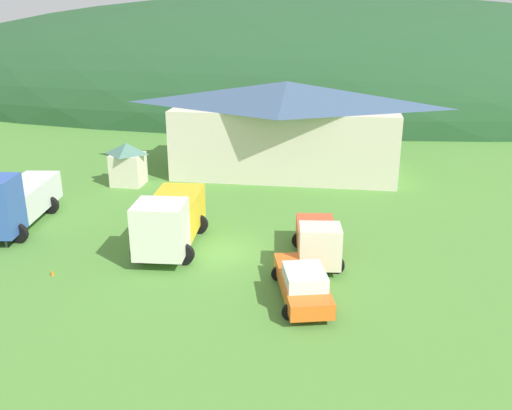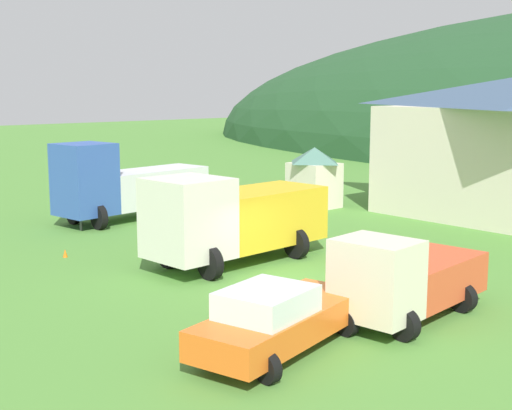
% 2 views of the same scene
% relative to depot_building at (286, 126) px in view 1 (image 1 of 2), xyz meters
% --- Properties ---
extents(ground_plane, '(200.00, 200.00, 0.00)m').
position_rel_depot_building_xyz_m(ground_plane, '(-1.48, -16.25, -3.67)').
color(ground_plane, '#518C38').
extents(forested_hill_backdrop, '(134.56, 60.00, 29.37)m').
position_rel_depot_building_xyz_m(forested_hill_backdrop, '(-1.48, 42.13, -3.67)').
color(forested_hill_backdrop, '#234C28').
rests_on(forested_hill_backdrop, ground).
extents(depot_building, '(18.18, 8.92, 7.12)m').
position_rel_depot_building_xyz_m(depot_building, '(0.00, 0.00, 0.00)').
color(depot_building, beige).
rests_on(depot_building, ground).
extents(play_shed_cream, '(2.40, 2.24, 3.14)m').
position_rel_depot_building_xyz_m(play_shed_cream, '(-11.12, -5.28, -2.05)').
color(play_shed_cream, beige).
rests_on(play_shed_cream, ground).
extents(box_truck_blue, '(3.61, 7.95, 3.74)m').
position_rel_depot_building_xyz_m(box_truck_blue, '(-14.39, -14.70, -1.93)').
color(box_truck_blue, '#3356AD').
rests_on(box_truck_blue, ground).
extents(heavy_rig_striped, '(3.55, 7.11, 3.23)m').
position_rel_depot_building_xyz_m(heavy_rig_striped, '(-4.60, -16.14, -1.99)').
color(heavy_rig_striped, silver).
rests_on(heavy_rig_striped, ground).
extents(light_truck_cream, '(2.83, 5.32, 2.42)m').
position_rel_depot_building_xyz_m(light_truck_cream, '(3.27, -16.59, -2.50)').
color(light_truck_cream, beige).
rests_on(light_truck_cream, ground).
extents(service_pickup_orange, '(3.10, 5.52, 1.66)m').
position_rel_depot_building_xyz_m(service_pickup_orange, '(2.79, -20.70, -2.84)').
color(service_pickup_orange, orange).
rests_on(service_pickup_orange, ground).
extents(traffic_light_west, '(0.20, 0.32, 3.74)m').
position_rel_depot_building_xyz_m(traffic_light_west, '(-13.49, -17.36, -1.35)').
color(traffic_light_west, '#4C4C51').
rests_on(traffic_light_west, ground).
extents(traffic_cone_near_pickup, '(0.36, 0.36, 0.61)m').
position_rel_depot_building_xyz_m(traffic_cone_near_pickup, '(-9.36, -20.15, -3.67)').
color(traffic_cone_near_pickup, orange).
rests_on(traffic_cone_near_pickup, ground).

